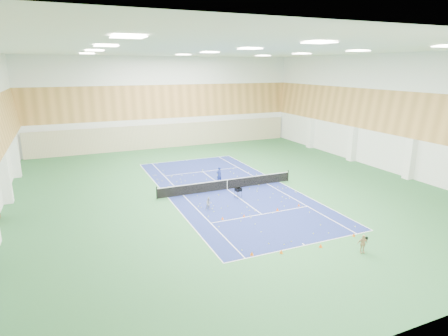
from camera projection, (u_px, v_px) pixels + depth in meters
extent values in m
plane|color=#2A6235|center=(227.00, 189.00, 33.62)|extent=(40.00, 40.00, 0.00)
cube|color=navy|center=(227.00, 189.00, 33.62)|extent=(10.97, 23.77, 0.01)
cube|color=#C6B793|center=(168.00, 136.00, 50.69)|extent=(35.40, 0.16, 3.20)
imported|color=navy|center=(219.00, 175.00, 35.39)|extent=(0.65, 0.52, 1.56)
imported|color=gray|center=(209.00, 204.00, 28.75)|extent=(0.48, 0.38, 0.97)
imported|color=tan|center=(363.00, 244.00, 22.07)|extent=(0.73, 0.46, 1.16)
cone|color=#F9620D|center=(222.00, 218.00, 27.00)|extent=(0.21, 0.21, 0.23)
cone|color=#FF500D|center=(244.00, 216.00, 27.49)|extent=(0.18, 0.18, 0.20)
cone|color=#D9460B|center=(277.00, 209.00, 28.62)|extent=(0.22, 0.22, 0.25)
cone|color=#E2530B|center=(299.00, 205.00, 29.60)|extent=(0.19, 0.19, 0.21)
cone|color=orange|center=(252.00, 253.00, 21.89)|extent=(0.22, 0.22, 0.24)
cone|color=orange|center=(281.00, 251.00, 22.12)|extent=(0.22, 0.22, 0.24)
cone|color=#FF590D|center=(321.00, 245.00, 22.85)|extent=(0.22, 0.22, 0.24)
cone|color=#D5570B|center=(354.00, 235.00, 24.33)|extent=(0.20, 0.20, 0.22)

